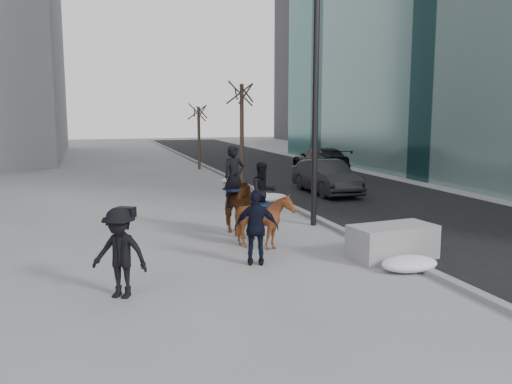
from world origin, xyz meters
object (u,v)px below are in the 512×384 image
object	(u,v)px
planter	(392,242)
car_near	(326,177)
mounted_left	(235,203)
mounted_right	(264,214)

from	to	relation	value
planter	car_near	distance (m)	10.44
mounted_left	mounted_right	world-z (taller)	mounted_left
planter	mounted_right	distance (m)	3.29
mounted_left	mounted_right	distance (m)	1.64
planter	mounted_left	size ratio (longest dim) A/B	0.80
car_near	mounted_left	xyz separation A→B (m)	(-5.83, -6.58, 0.23)
car_near	mounted_left	size ratio (longest dim) A/B	1.71
car_near	mounted_right	distance (m)	9.85
mounted_right	mounted_left	bearing A→B (deg)	102.30
car_near	mounted_right	xyz separation A→B (m)	(-5.48, -8.18, 0.17)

